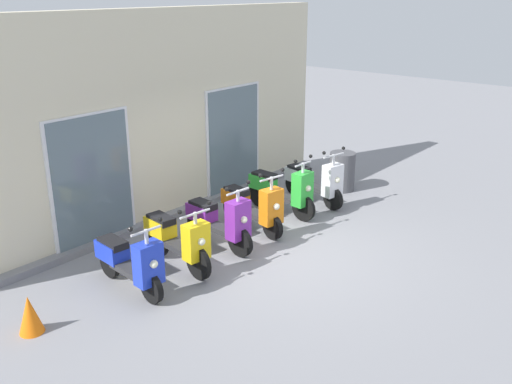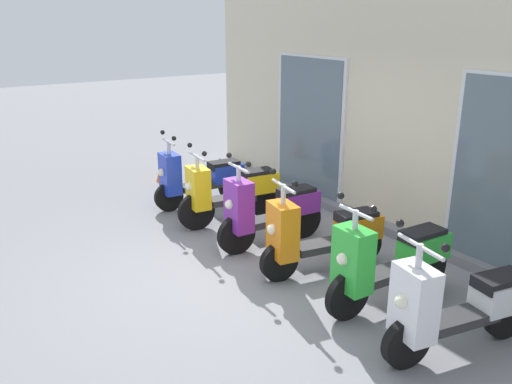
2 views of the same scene
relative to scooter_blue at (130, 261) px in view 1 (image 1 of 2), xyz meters
The scene contains 10 objects.
ground_plane 2.57m from the scooter_blue, 20.13° to the right, with size 40.00×40.00×0.00m, color gray.
storefront_facade 3.33m from the scooter_blue, 38.09° to the left, with size 8.72×0.50×3.87m.
scooter_blue is the anchor object (origin of this frame).
scooter_yellow 0.93m from the scooter_blue, ahead, with size 0.61×1.63×1.19m.
scooter_purple 1.89m from the scooter_blue, ahead, with size 0.55×1.55×1.26m.
scooter_orange 2.84m from the scooter_blue, ahead, with size 0.66×1.60×1.26m.
scooter_green 3.81m from the scooter_blue, ahead, with size 0.52×1.65×1.26m.
scooter_white 4.72m from the scooter_blue, ahead, with size 0.69×1.59×1.25m.
traffic_cone 1.55m from the scooter_blue, behind, with size 0.32×0.32×0.52m, color orange.
trash_bin 5.77m from the scooter_blue, ahead, with size 0.56×0.56×0.84m, color #4C4C51.
Camera 1 is at (-6.91, -5.33, 4.21)m, focal length 40.22 mm.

